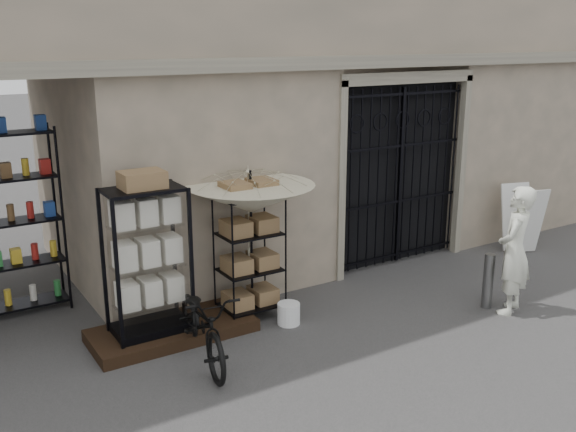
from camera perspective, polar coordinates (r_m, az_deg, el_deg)
ground at (r=8.21m, az=10.14°, el=-10.57°), size 80.00×80.00×0.00m
iron_gate at (r=10.45m, az=9.36°, el=3.88°), size 2.50×0.21×3.00m
step_platform at (r=8.21m, az=-10.23°, el=-9.97°), size 2.00×0.90×0.15m
display_cabinet at (r=7.78m, az=-12.33°, el=-4.61°), size 0.93×0.62×1.92m
wire_rack at (r=8.35m, az=-3.43°, el=-3.50°), size 0.92×0.81×1.75m
market_umbrella at (r=8.19m, az=-3.34°, el=2.24°), size 1.89×1.90×2.36m
white_bucket at (r=8.38m, az=0.06°, el=-8.67°), size 0.34×0.34×0.28m
bicycle at (r=7.64m, az=-7.47°, el=-12.55°), size 0.73×0.99×1.72m
steel_bollard at (r=9.18m, az=17.36°, el=-5.53°), size 0.18×0.18×0.77m
shopkeeper at (r=9.29m, az=19.00°, el=-8.00°), size 1.33×1.84×0.42m
easel_sign at (r=11.66m, az=20.10°, el=-0.25°), size 0.70×0.75×1.14m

